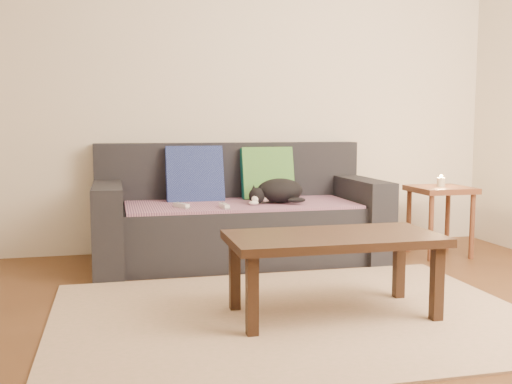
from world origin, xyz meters
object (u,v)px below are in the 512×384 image
Objects in this scene: cat at (278,191)px; coffee_table at (333,245)px; wii_remote_b at (224,206)px; sofa at (238,219)px; wii_remote_a at (181,205)px; side_table at (440,199)px.

coffee_table is (-0.06, -1.30, -0.14)m from cat.
cat is 3.12× the size of wii_remote_b.
cat is at bearing -30.38° from sofa.
sofa is 1.90× the size of coffee_table.
wii_remote_a is (-0.72, -0.08, -0.07)m from cat.
cat is at bearing -112.61° from wii_remote_a.
sofa reaches higher than side_table.
sofa is 0.53m from wii_remote_a.
wii_remote_a is 2.00m from side_table.
wii_remote_a is 0.28× the size of side_table.
sofa is 3.91× the size of side_table.
sofa is 14.00× the size of wii_remote_b.
cat is at bearing 176.85° from side_table.
sofa is at bearing -32.35° from wii_remote_b.
side_table is (1.55, -0.23, 0.13)m from sofa.
cat is 0.42× the size of coffee_table.
sofa is at bearing 98.12° from coffee_table.
coffee_table is (0.21, -1.46, 0.08)m from sofa.
sofa is at bearing 171.68° from side_table.
cat is 0.73m from wii_remote_a.
cat reaches higher than wii_remote_b.
wii_remote_a is (-0.45, -0.24, 0.15)m from sofa.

